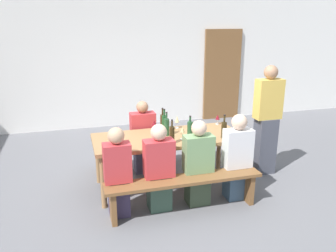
{
  "coord_description": "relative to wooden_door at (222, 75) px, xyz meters",
  "views": [
    {
      "loc": [
        -1.24,
        -4.35,
        2.3
      ],
      "look_at": [
        0.0,
        0.0,
        0.9
      ],
      "focal_mm": 36.79,
      "sensor_mm": 36.0,
      "label": 1
    }
  ],
  "objects": [
    {
      "name": "wine_glass_4",
      "position": [
        -2.07,
        -3.29,
        -0.17
      ],
      "size": [
        0.06,
        0.06,
        0.19
      ],
      "color": "silver",
      "rests_on": "tasting_table"
    },
    {
      "name": "seated_guest_near_1",
      "position": [
        -2.5,
        -3.69,
        -0.52
      ],
      "size": [
        0.37,
        0.24,
        1.12
      ],
      "rotation": [
        0.0,
        0.0,
        1.57
      ],
      "color": "#385445",
      "rests_on": "ground"
    },
    {
      "name": "seated_guest_far_0",
      "position": [
        -2.45,
        -2.53,
        -0.51
      ],
      "size": [
        0.38,
        0.24,
        1.14
      ],
      "rotation": [
        0.0,
        0.0,
        -1.57
      ],
      "color": "#4B445F",
      "rests_on": "ground"
    },
    {
      "name": "wine_bottle_1",
      "position": [
        -2.22,
        -3.06,
        -0.17
      ],
      "size": [
        0.08,
        0.08,
        0.34
      ],
      "color": "#234C2D",
      "rests_on": "tasting_table"
    },
    {
      "name": "seated_guest_near_2",
      "position": [
        -1.99,
        -3.69,
        -0.52
      ],
      "size": [
        0.37,
        0.24,
        1.12
      ],
      "rotation": [
        0.0,
        0.0,
        1.57
      ],
      "color": "#3A4A35",
      "rests_on": "ground"
    },
    {
      "name": "wine_glass_3",
      "position": [
        -2.87,
        -2.91,
        -0.2
      ],
      "size": [
        0.06,
        0.06,
        0.14
      ],
      "color": "silver",
      "rests_on": "tasting_table"
    },
    {
      "name": "bench_far",
      "position": [
        -2.22,
        -2.38,
        -0.7
      ],
      "size": [
        1.96,
        0.3,
        0.45
      ],
      "color": "brown",
      "rests_on": "ground"
    },
    {
      "name": "wine_bottle_2",
      "position": [
        -2.21,
        -2.79,
        -0.18
      ],
      "size": [
        0.07,
        0.07,
        0.33
      ],
      "color": "#332814",
      "rests_on": "tasting_table"
    },
    {
      "name": "wine_glass_1",
      "position": [
        -1.98,
        -2.78,
        -0.17
      ],
      "size": [
        0.07,
        0.07,
        0.19
      ],
      "color": "silver",
      "rests_on": "tasting_table"
    },
    {
      "name": "ground_plane",
      "position": [
        -2.22,
        -3.11,
        -1.05
      ],
      "size": [
        24.0,
        24.0,
        0.0
      ],
      "primitive_type": "plane",
      "color": "slate"
    },
    {
      "name": "seated_guest_near_0",
      "position": [
        -3.01,
        -3.69,
        -0.51
      ],
      "size": [
        0.32,
        0.24,
        1.12
      ],
      "rotation": [
        0.0,
        0.0,
        1.57
      ],
      "color": "#3C3251",
      "rests_on": "ground"
    },
    {
      "name": "standing_host",
      "position": [
        -0.65,
        -3.07,
        -0.24
      ],
      "size": [
        0.39,
        0.24,
        1.68
      ],
      "rotation": [
        0.0,
        0.0,
        3.14
      ],
      "color": "#474955",
      "rests_on": "ground"
    },
    {
      "name": "bench_near",
      "position": [
        -2.22,
        -3.84,
        -0.7
      ],
      "size": [
        1.96,
        0.3,
        0.45
      ],
      "color": "brown",
      "rests_on": "ground"
    },
    {
      "name": "wine_bottle_5",
      "position": [
        -2.25,
        -3.4,
        -0.18
      ],
      "size": [
        0.07,
        0.07,
        0.32
      ],
      "color": "#332814",
      "rests_on": "tasting_table"
    },
    {
      "name": "wine_glass_2",
      "position": [
        -1.32,
        -2.76,
        -0.19
      ],
      "size": [
        0.07,
        0.07,
        0.15
      ],
      "color": "silver",
      "rests_on": "tasting_table"
    },
    {
      "name": "tasting_table",
      "position": [
        -2.22,
        -3.11,
        -0.38
      ],
      "size": [
        2.06,
        0.86,
        0.75
      ],
      "color": "#9E7247",
      "rests_on": "ground"
    },
    {
      "name": "seated_guest_near_3",
      "position": [
        -1.44,
        -3.69,
        -0.5
      ],
      "size": [
        0.36,
        0.24,
        1.16
      ],
      "rotation": [
        0.0,
        0.0,
        1.57
      ],
      "color": "#3C5670",
      "rests_on": "ground"
    },
    {
      "name": "wine_bottle_3",
      "position": [
        -1.94,
        -3.24,
        -0.18
      ],
      "size": [
        0.08,
        0.08,
        0.31
      ],
      "color": "#234C2D",
      "rests_on": "tasting_table"
    },
    {
      "name": "back_wall",
      "position": [
        -2.22,
        0.14,
        0.55
      ],
      "size": [
        14.0,
        0.2,
        3.2
      ],
      "primitive_type": "cube",
      "color": "white",
      "rests_on": "ground"
    },
    {
      "name": "wine_bottle_0",
      "position": [
        -2.21,
        -2.9,
        -0.17
      ],
      "size": [
        0.07,
        0.07,
        0.34
      ],
      "color": "#194723",
      "rests_on": "tasting_table"
    },
    {
      "name": "wine_bottle_4",
      "position": [
        -1.5,
        -3.38,
        -0.18
      ],
      "size": [
        0.07,
        0.07,
        0.33
      ],
      "color": "#332814",
      "rests_on": "tasting_table"
    },
    {
      "name": "wine_glass_0",
      "position": [
        -2.34,
        -2.82,
        -0.19
      ],
      "size": [
        0.06,
        0.06,
        0.16
      ],
      "color": "silver",
      "rests_on": "tasting_table"
    },
    {
      "name": "wooden_door",
      "position": [
        0.0,
        0.0,
        0.0
      ],
      "size": [
        0.9,
        0.06,
        2.1
      ],
      "primitive_type": "cube",
      "color": "brown",
      "rests_on": "ground"
    }
  ]
}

